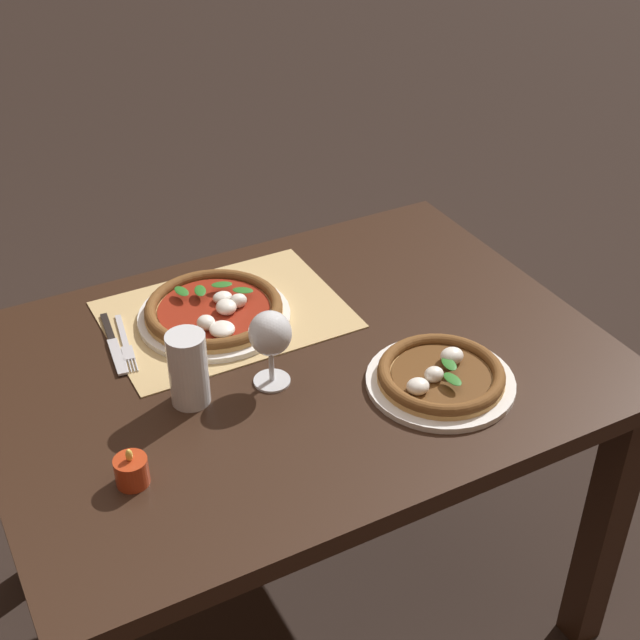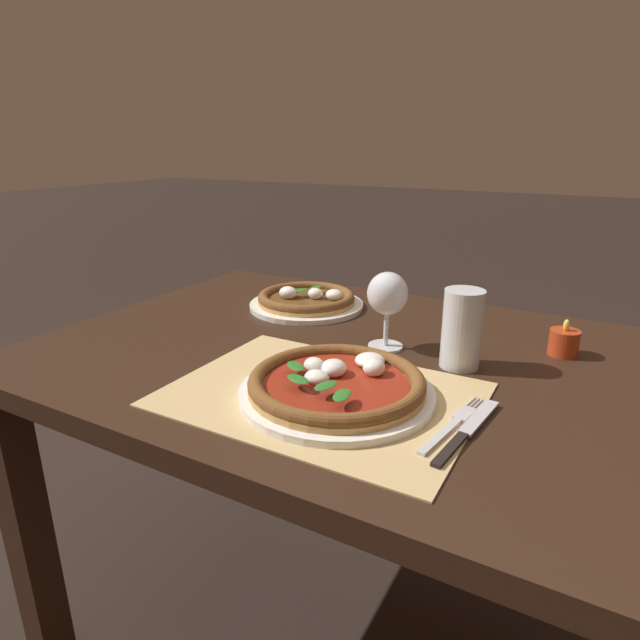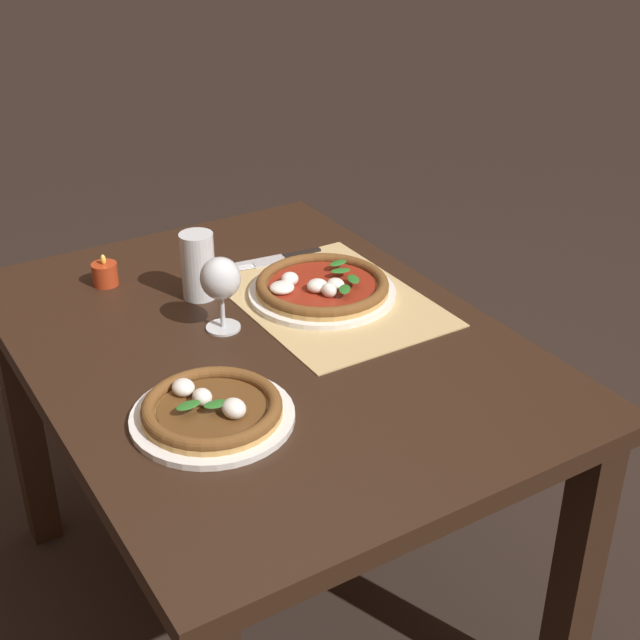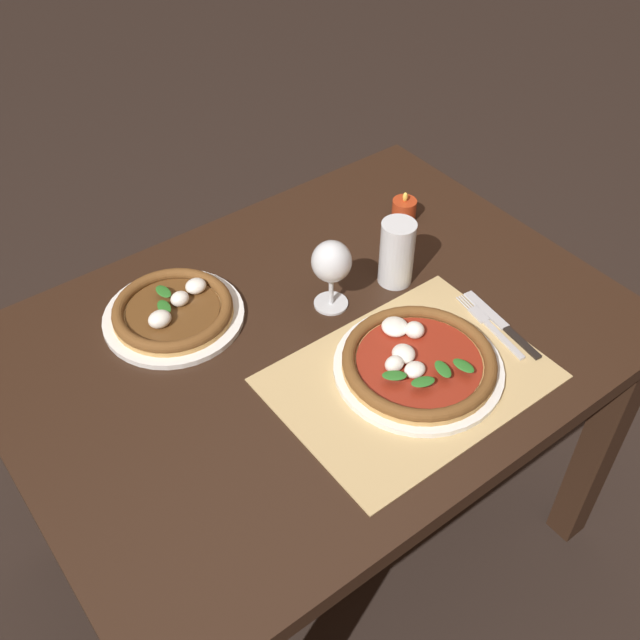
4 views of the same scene
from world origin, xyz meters
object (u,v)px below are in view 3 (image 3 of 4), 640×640
pizza_near (322,287)px  fork (278,262)px  pizza_far (212,410)px  votive_candle (105,275)px  pint_glass (198,267)px  knife (278,257)px  wine_glass (221,281)px

pizza_near → fork: (0.19, -0.00, -0.02)m
pizza_near → pizza_far: bearing=126.2°
votive_candle → pint_glass: bearing=-136.5°
pizza_near → fork: size_ratio=1.58×
knife → votive_candle: (0.08, 0.39, 0.02)m
pint_glass → votive_candle: 0.23m
knife → votive_candle: 0.39m
pizza_far → knife: bearing=-39.0°
pizza_near → fork: bearing=-0.2°
pizza_near → knife: pizza_near is taller
pizza_near → votive_candle: votive_candle is taller
pizza_far → pint_glass: 0.47m
pint_glass → wine_glass: bearing=172.5°
fork → wine_glass: bearing=130.6°
pizza_far → wine_glass: bearing=-29.4°
pizza_near → pint_glass: size_ratio=2.18×
wine_glass → votive_candle: (0.31, 0.13, -0.08)m
pint_glass → fork: 0.24m
fork → knife: knife is taller
pizza_far → fork: (0.48, -0.40, -0.01)m
pizza_near → pizza_far: size_ratio=1.13×
pizza_far → votive_candle: bearing=-2.3°
pizza_near → pizza_far: (-0.29, 0.40, -0.00)m
knife → pizza_far: bearing=141.0°
votive_candle → wine_glass: bearing=-157.2°
pint_glass → pizza_far: bearing=157.8°
pizza_far → votive_candle: (0.59, -0.02, 0.00)m
knife → wine_glass: bearing=132.2°
wine_glass → fork: size_ratio=0.77×
wine_glass → pint_glass: size_ratio=1.07×
fork → pint_glass: bearing=103.6°
pizza_near → votive_candle: (0.30, 0.37, 0.00)m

